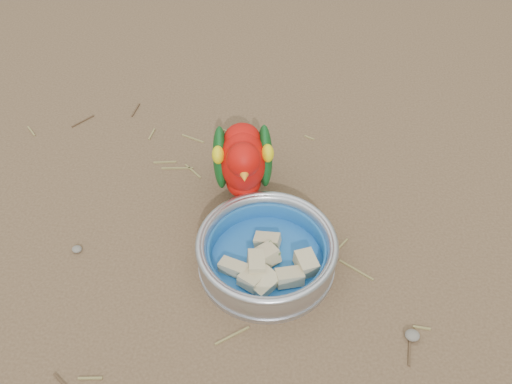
# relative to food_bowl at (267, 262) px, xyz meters

# --- Properties ---
(ground) EXTENTS (60.00, 60.00, 0.00)m
(ground) POSITION_rel_food_bowl_xyz_m (-0.12, -0.05, -0.01)
(ground) COLOR brown
(food_bowl) EXTENTS (0.23, 0.23, 0.02)m
(food_bowl) POSITION_rel_food_bowl_xyz_m (0.00, 0.00, 0.00)
(food_bowl) COLOR #B2B2BA
(food_bowl) RESTS_ON ground
(bowl_wall) EXTENTS (0.23, 0.23, 0.04)m
(bowl_wall) POSITION_rel_food_bowl_xyz_m (0.00, 0.00, 0.03)
(bowl_wall) COLOR #B2B2BA
(bowl_wall) RESTS_ON food_bowl
(fruit_wedges) EXTENTS (0.14, 0.14, 0.03)m
(fruit_wedges) POSITION_rel_food_bowl_xyz_m (0.00, 0.00, 0.02)
(fruit_wedges) COLOR tan
(fruit_wedges) RESTS_ON food_bowl
(lory_parrot) EXTENTS (0.14, 0.23, 0.18)m
(lory_parrot) POSITION_rel_food_bowl_xyz_m (-0.06, 0.14, 0.08)
(lory_parrot) COLOR #BC0C07
(lory_parrot) RESTS_ON ground
(ground_debris) EXTENTS (0.90, 0.80, 0.01)m
(ground_debris) POSITION_rel_food_bowl_xyz_m (-0.13, -0.04, -0.01)
(ground_debris) COLOR olive
(ground_debris) RESTS_ON ground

